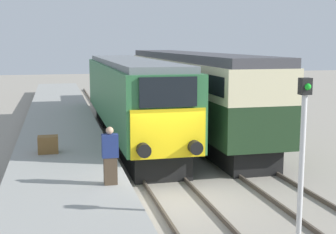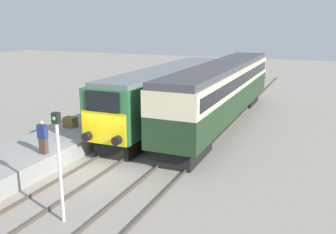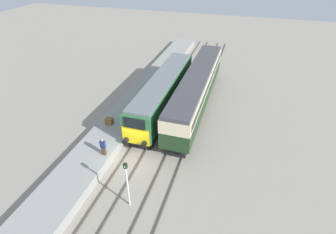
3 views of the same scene
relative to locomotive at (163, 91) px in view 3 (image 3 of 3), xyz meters
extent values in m
plane|color=gray|center=(0.00, -9.13, -2.22)|extent=(120.00, 120.00, 0.00)
cube|color=gray|center=(-3.30, -1.13, -1.80)|extent=(3.50, 50.00, 0.84)
cube|color=#4C4238|center=(-0.72, -4.13, -2.15)|extent=(0.07, 60.00, 0.14)
cube|color=#4C4238|center=(0.72, -4.13, -2.15)|extent=(0.07, 60.00, 0.14)
cube|color=#4C4238|center=(2.68, -4.13, -2.15)|extent=(0.07, 60.00, 0.14)
cube|color=#4C4238|center=(4.12, -4.13, -2.15)|extent=(0.07, 60.00, 0.14)
cube|color=black|center=(0.00, -5.35, -1.72)|extent=(2.03, 4.00, 1.00)
cube|color=black|center=(0.00, 5.43, -1.72)|extent=(2.03, 4.00, 1.00)
cube|color=#2D6B3D|center=(0.00, 0.04, 0.12)|extent=(2.70, 15.78, 2.69)
cube|color=yellow|center=(0.00, -7.89, -0.41)|extent=(2.48, 0.10, 1.61)
cube|color=black|center=(0.00, -7.89, 0.93)|extent=(1.89, 0.10, 0.97)
cube|color=slate|center=(0.00, 0.04, 1.59)|extent=(2.38, 15.15, 0.24)
cylinder|color=black|center=(-0.85, -8.10, -0.87)|extent=(0.44, 0.35, 0.44)
cylinder|color=black|center=(0.85, -8.10, -0.87)|extent=(0.44, 0.35, 0.44)
cube|color=black|center=(3.40, -5.65, -1.74)|extent=(1.89, 3.60, 0.95)
cube|color=black|center=(3.40, 8.85, -1.74)|extent=(1.89, 3.60, 0.95)
cube|color=#1E381E|center=(3.40, 1.60, -0.46)|extent=(2.70, 18.90, 1.61)
cube|color=beige|center=(3.40, 1.60, 0.98)|extent=(2.71, 18.90, 1.27)
cube|color=black|center=(3.40, 1.60, 0.98)|extent=(2.75, 18.15, 0.70)
cube|color=#424247|center=(3.40, 1.60, 1.79)|extent=(2.48, 18.90, 0.36)
cube|color=#473828|center=(-2.10, -9.80, -0.99)|extent=(0.36, 0.24, 0.76)
cube|color=navy|center=(-2.10, -9.80, -0.29)|extent=(0.44, 0.26, 0.64)
sphere|color=tan|center=(-2.10, -9.80, 0.13)|extent=(0.21, 0.21, 0.21)
cylinder|color=silver|center=(1.70, -13.28, -0.42)|extent=(0.12, 0.12, 3.60)
cube|color=black|center=(1.70, -13.28, 1.56)|extent=(0.24, 0.20, 0.36)
sphere|color=green|center=(1.70, -13.39, 1.56)|extent=(0.14, 0.14, 0.14)
cube|color=brown|center=(-3.81, -5.54, -1.07)|extent=(0.70, 0.56, 0.60)
camera|label=1|loc=(-3.47, -22.26, 2.47)|focal=50.00mm
camera|label=2|loc=(9.75, -22.80, 4.62)|focal=40.00mm
camera|label=3|loc=(7.89, -24.25, 13.33)|focal=28.00mm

